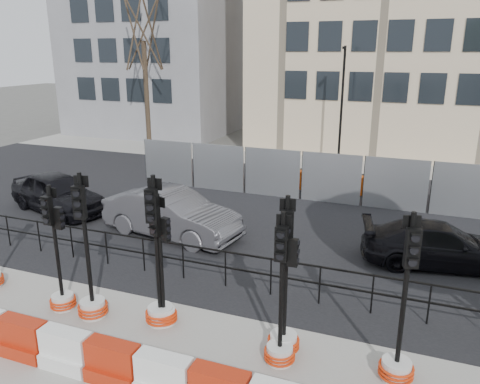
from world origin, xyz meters
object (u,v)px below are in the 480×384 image
at_px(traffic_signal_d, 163,295).
at_px(traffic_signal_h, 399,348).
at_px(car_a, 58,193).
at_px(car_c, 439,245).

bearing_deg(traffic_signal_d, traffic_signal_h, 15.01).
distance_m(traffic_signal_d, car_a, 9.07).
distance_m(traffic_signal_d, car_c, 7.81).
bearing_deg(traffic_signal_d, car_a, 161.13).
distance_m(traffic_signal_d, traffic_signal_h, 4.89).
bearing_deg(traffic_signal_h, car_c, 63.86).
bearing_deg(traffic_signal_h, traffic_signal_d, 161.13).
height_order(traffic_signal_h, car_a, traffic_signal_h).
relative_size(traffic_signal_d, car_a, 0.65).
bearing_deg(car_a, car_c, -72.10).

